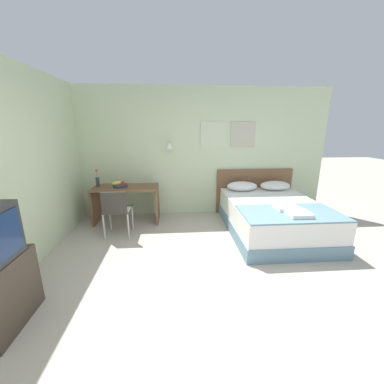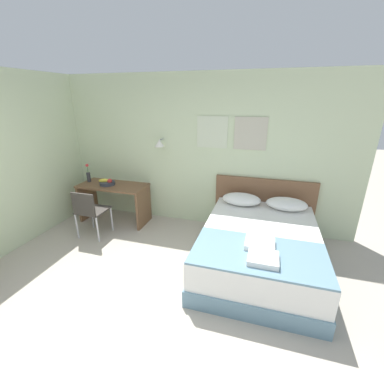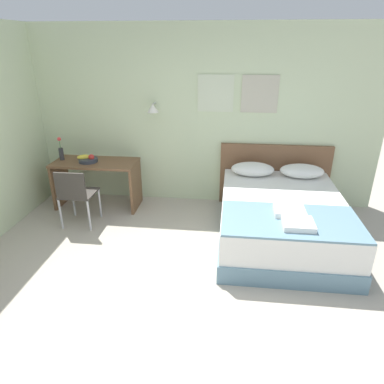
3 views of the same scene
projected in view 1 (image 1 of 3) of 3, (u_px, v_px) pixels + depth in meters
ground_plane at (216, 290)px, 2.77m from camera, size 24.00×24.00×0.00m
wall_back at (196, 153)px, 4.96m from camera, size 5.57×0.31×2.65m
bed at (272, 217)px, 4.24m from camera, size 1.55×2.09×0.57m
headboard at (254, 191)px, 5.22m from camera, size 1.67×0.06×0.97m
pillow_left at (242, 186)px, 4.89m from camera, size 0.63×0.39×0.19m
pillow_right at (275, 186)px, 4.94m from camera, size 0.63×0.39×0.19m
throw_blanket at (290, 213)px, 3.58m from camera, size 1.50×0.84×0.02m
folded_towel_near_foot at (286, 207)px, 3.71m from camera, size 0.34×0.29×0.06m
folded_towel_mid_bed at (299, 214)px, 3.43m from camera, size 0.32×0.30×0.06m
desk at (126, 197)px, 4.66m from camera, size 1.25×0.58×0.73m
desk_chair at (116, 209)px, 4.01m from camera, size 0.44×0.44×0.83m
fruit_bowl at (120, 185)px, 4.55m from camera, size 0.30×0.28×0.12m
flower_vase at (98, 180)px, 4.55m from camera, size 0.07×0.07×0.35m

